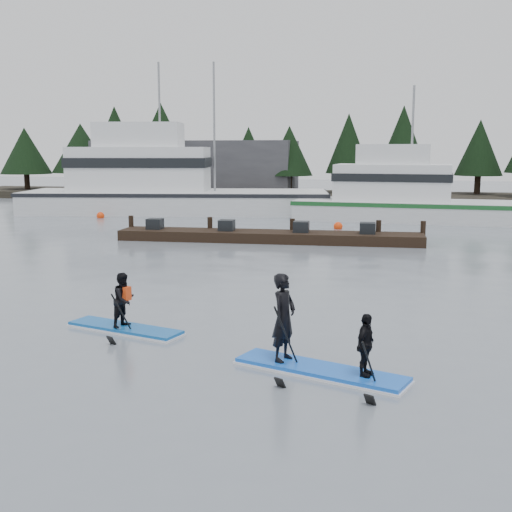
% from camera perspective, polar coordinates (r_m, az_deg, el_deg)
% --- Properties ---
extents(ground, '(160.00, 160.00, 0.00)m').
position_cam_1_polar(ground, '(13.58, -5.52, -8.66)').
color(ground, slate).
rests_on(ground, ground).
extents(far_shore, '(70.00, 8.00, 0.60)m').
position_cam_1_polar(far_shore, '(54.55, 8.20, 5.23)').
color(far_shore, '#2D281E').
rests_on(far_shore, ground).
extents(treeline, '(60.00, 4.00, 8.00)m').
position_cam_1_polar(treeline, '(54.58, 8.20, 4.91)').
color(treeline, black).
rests_on(treeline, ground).
extents(waterfront_building, '(18.00, 6.00, 5.00)m').
position_cam_1_polar(waterfront_building, '(59.11, -5.38, 7.73)').
color(waterfront_building, '#4C4C51').
rests_on(waterfront_building, ground).
extents(fishing_boat_large, '(20.79, 9.02, 11.08)m').
position_cam_1_polar(fishing_boat_large, '(43.88, -7.90, 4.97)').
color(fishing_boat_large, silver).
rests_on(fishing_boat_large, ground).
extents(fishing_boat_medium, '(15.33, 5.27, 8.90)m').
position_cam_1_polar(fishing_boat_medium, '(39.79, 13.93, 4.01)').
color(fishing_boat_medium, silver).
rests_on(fishing_boat_medium, ground).
extents(floating_dock, '(14.12, 2.51, 0.47)m').
position_cam_1_polar(floating_dock, '(29.72, 1.15, 1.75)').
color(floating_dock, black).
rests_on(floating_dock, ground).
extents(buoy_b, '(0.49, 0.49, 0.49)m').
position_cam_1_polar(buoy_b, '(34.76, 7.30, 2.40)').
color(buoy_b, '#EF3B0B').
rests_on(buoy_b, ground).
extents(buoy_a, '(0.48, 0.48, 0.48)m').
position_cam_1_polar(buoy_a, '(41.19, -13.65, 3.30)').
color(buoy_a, '#EF3B0B').
rests_on(buoy_a, ground).
extents(paddleboard_solo, '(2.99, 1.48, 1.85)m').
position_cam_1_polar(paddleboard_solo, '(15.37, -11.62, -4.71)').
color(paddleboard_solo, '#1258A9').
rests_on(paddleboard_solo, ground).
extents(paddleboard_duo, '(3.44, 1.90, 2.35)m').
position_cam_1_polar(paddleboard_duo, '(12.34, 5.10, -7.46)').
color(paddleboard_duo, blue).
rests_on(paddleboard_duo, ground).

